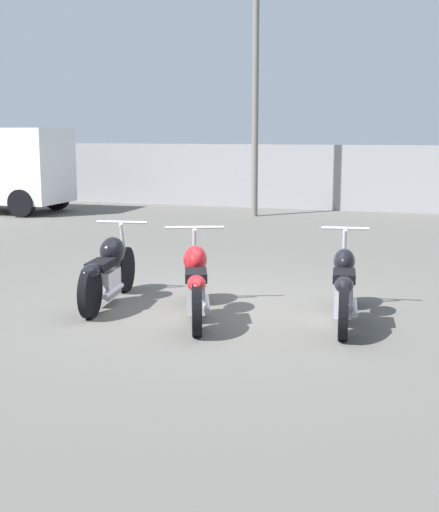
{
  "coord_description": "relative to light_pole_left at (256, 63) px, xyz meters",
  "views": [
    {
      "loc": [
        2.66,
        -8.07,
        2.14
      ],
      "look_at": [
        0.0,
        -0.02,
        0.65
      ],
      "focal_mm": 50.0,
      "sensor_mm": 36.0,
      "label": 1
    }
  ],
  "objects": [
    {
      "name": "fence_back",
      "position": [
        2.16,
        1.98,
        -2.9
      ],
      "size": [
        40.0,
        0.04,
        1.77
      ],
      "color": "gray",
      "rests_on": "ground_plane"
    },
    {
      "name": "ground_plane",
      "position": [
        2.16,
        -9.34,
        -3.78
      ],
      "size": [
        60.0,
        60.0,
        0.0
      ],
      "primitive_type": "plane",
      "color": "#5B5954"
    },
    {
      "name": "motorcycle_slot_0",
      "position": [
        0.77,
        -9.6,
        -3.36
      ],
      "size": [
        0.68,
        2.0,
        0.97
      ],
      "rotation": [
        0.0,
        0.0,
        0.16
      ],
      "color": "black",
      "rests_on": "ground_plane"
    },
    {
      "name": "light_pole_left",
      "position": [
        0.0,
        0.0,
        0.0
      ],
      "size": [
        0.7,
        0.35,
        6.27
      ],
      "color": "slate",
      "rests_on": "ground_plane"
    },
    {
      "name": "motorcycle_slot_1",
      "position": [
        2.04,
        -9.89,
        -3.36
      ],
      "size": [
        1.01,
        2.02,
        0.99
      ],
      "rotation": [
        0.0,
        0.0,
        0.37
      ],
      "color": "black",
      "rests_on": "ground_plane"
    },
    {
      "name": "motorcycle_slot_2",
      "position": [
        3.69,
        -9.55,
        -3.37
      ],
      "size": [
        0.61,
        2.08,
        1.0
      ],
      "rotation": [
        0.0,
        0.0,
        0.15
      ],
      "color": "black",
      "rests_on": "ground_plane"
    }
  ]
}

